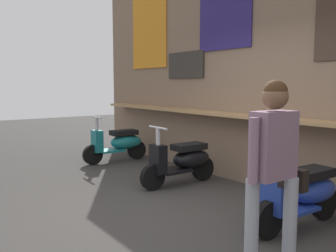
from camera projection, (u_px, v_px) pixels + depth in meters
The scene contains 6 objects.
ground_plane at pixel (170, 219), 4.30m from camera, with size 28.06×28.06×0.00m, color #383533.
market_stall_facade at pixel (280, 66), 5.27m from camera, with size 10.02×0.61×3.72m.
scooter_teal at pixel (119, 143), 7.50m from camera, with size 0.47×1.40×0.97m.
scooter_black at pixel (183, 160), 5.78m from camera, with size 0.46×1.40×0.97m.
scooter_blue at pixel (303, 193), 4.04m from camera, with size 0.46×1.40×0.97m.
shopper_with_handbag at pixel (274, 157), 3.04m from camera, with size 0.29×0.65×1.64m.
Camera 1 is at (3.33, -2.46, 1.60)m, focal length 38.50 mm.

